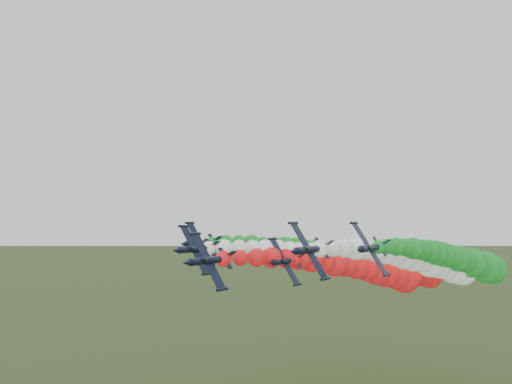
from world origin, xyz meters
TOP-DOWN VIEW (x-y plane):
  - jet_lead at (7.01, 55.28)m, footprint 16.03×88.72m
  - jet_inner_left at (-2.91, 61.42)m, footprint 15.59×88.28m
  - jet_inner_right at (20.46, 61.15)m, footprint 15.50×88.20m
  - jet_outer_left at (-9.82, 70.74)m, footprint 15.60×88.29m
  - jet_outer_right at (26.97, 72.93)m, footprint 15.85×88.54m
  - jet_trail at (8.50, 74.99)m, footprint 15.58×88.27m

SIDE VIEW (x-z plane):
  - jet_trail at x=8.50m, z-range 26.50..44.32m
  - jet_lead at x=7.01m, z-range 27.39..45.66m
  - jet_inner_left at x=-2.91m, z-range 29.10..46.92m
  - jet_outer_right at x=26.97m, z-range 29.27..47.35m
  - jet_inner_right at x=20.46m, z-range 29.71..47.45m
  - jet_outer_left at x=-9.82m, z-range 29.77..47.60m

